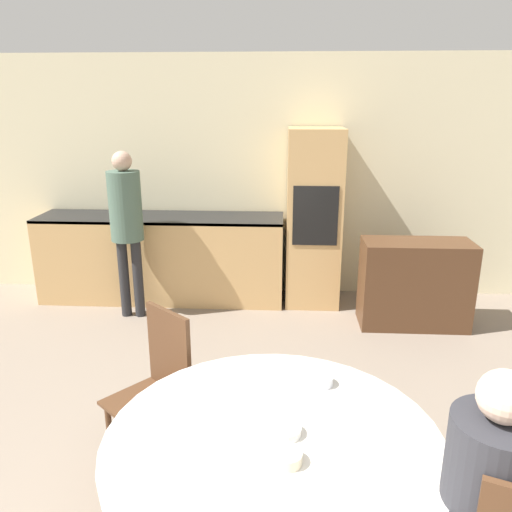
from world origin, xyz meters
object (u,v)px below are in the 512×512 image
person_seated (490,505)px  bowl_near (285,431)px  chair_far_left (158,382)px  bowl_centre (286,458)px  sideboard (415,284)px  dining_table (273,474)px  person_standing (126,217)px  bowl_far (321,380)px  oven_unit (314,219)px

person_seated → bowl_near: size_ratio=9.02×
chair_far_left → bowl_centre: 1.18m
sideboard → dining_table: size_ratio=0.70×
dining_table → person_standing: size_ratio=0.88×
sideboard → dining_table: (-1.31, -2.78, 0.11)m
sideboard → person_seated: person_seated is taller
sideboard → bowl_near: (-1.25, -2.76, 0.33)m
bowl_far → person_standing: bearing=125.8°
person_standing → bowl_near: 3.23m
oven_unit → person_standing: 1.92m
bowl_near → bowl_centre: size_ratio=1.09×
chair_far_left → bowl_near: chair_far_left is taller
bowl_near → dining_table: bearing=-160.2°
bowl_centre → bowl_far: (0.18, 0.59, 0.00)m
bowl_near → bowl_centre: 0.18m
bowl_near → person_seated: bearing=-25.9°
person_seated → person_standing: size_ratio=0.75×
oven_unit → sideboard: oven_unit is taller
bowl_far → bowl_centre: bearing=-106.7°
dining_table → bowl_centre: (0.06, -0.16, 0.22)m
oven_unit → bowl_near: 3.34m
dining_table → bowl_centre: bearing=-70.7°
bowl_centre → bowl_near: bearing=91.3°
dining_table → bowl_far: 0.53m
dining_table → oven_unit: bearing=84.1°
person_standing → bowl_far: bearing=-54.2°
person_standing → bowl_near: bearing=-61.1°
bowl_near → chair_far_left: bearing=136.6°
chair_far_left → person_seated: (1.48, -1.06, 0.20)m
person_standing → bowl_far: (1.74, -2.41, -0.29)m
oven_unit → bowl_far: bearing=-92.2°
sideboard → chair_far_left: 2.87m
bowl_near → bowl_far: (0.18, 0.41, 0.01)m
chair_far_left → person_seated: 1.83m
person_seated → bowl_centre: bearing=166.4°
person_standing → bowl_centre: person_standing is taller
bowl_near → bowl_far: bearing=66.1°
person_seated → person_standing: bearing=125.8°
person_seated → bowl_far: size_ratio=10.41×
sideboard → chair_far_left: (-2.00, -2.06, 0.11)m
dining_table → person_standing: bearing=117.9°
oven_unit → bowl_centre: (-0.29, -3.50, -0.17)m
oven_unit → person_seated: oven_unit is taller
person_seated → bowl_centre: (-0.73, 0.18, 0.03)m
bowl_far → dining_table: bearing=-118.6°
dining_table → person_seated: (0.79, -0.34, 0.19)m
oven_unit → bowl_far: 2.92m
person_seated → dining_table: bearing=156.8°
dining_table → person_seated: bearing=-23.2°
person_seated → person_standing: person_standing is taller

